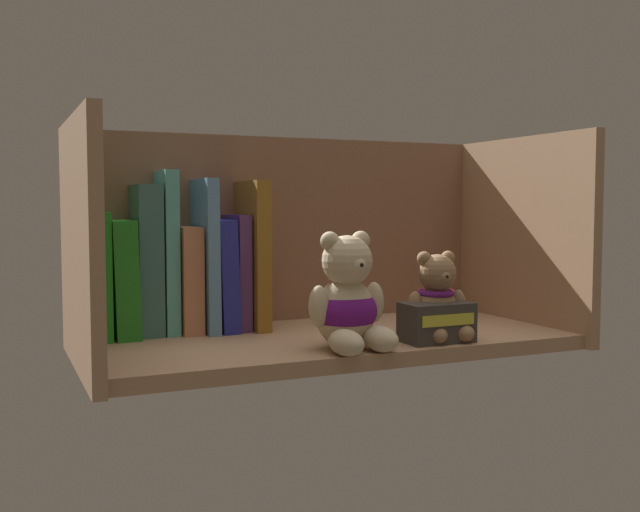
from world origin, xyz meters
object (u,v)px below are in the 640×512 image
(book_3, at_px, (166,252))
(small_product_box, at_px, (437,322))
(book_2, at_px, (146,260))
(teddy_bear_smaller, at_px, (438,302))
(book_8, at_px, (249,254))
(teddy_bear_larger, at_px, (347,303))
(book_1, at_px, (120,278))
(book_0, at_px, (97,275))
(pillar_candle, at_px, (436,308))
(book_7, at_px, (234,271))
(book_4, at_px, (185,279))
(book_5, at_px, (202,255))
(book_6, at_px, (218,274))

(book_3, height_order, small_product_box, book_3)
(book_2, xyz_separation_m, teddy_bear_smaller, (0.35, -0.21, -0.05))
(book_8, relative_size, teddy_bear_larger, 1.46)
(book_1, bearing_deg, book_8, 0.00)
(book_8, distance_m, teddy_bear_larger, 0.23)
(book_0, xyz_separation_m, pillar_candle, (0.48, -0.11, -0.06))
(book_1, bearing_deg, book_7, 0.00)
(book_1, height_order, book_3, book_3)
(book_4, xyz_separation_m, small_product_box, (0.29, -0.22, -0.05))
(book_1, bearing_deg, book_5, 0.00)
(book_1, xyz_separation_m, book_7, (0.17, 0.00, 0.00))
(book_2, bearing_deg, teddy_bear_larger, -46.05)
(pillar_candle, bearing_deg, book_0, 167.08)
(book_6, bearing_deg, pillar_candle, -19.68)
(book_2, bearing_deg, book_3, 0.00)
(book_1, relative_size, book_8, 0.74)
(book_7, bearing_deg, book_5, 180.00)
(book_0, distance_m, book_8, 0.22)
(book_4, distance_m, book_6, 0.05)
(book_1, bearing_deg, book_2, 0.00)
(book_7, distance_m, book_8, 0.03)
(book_8, bearing_deg, book_7, 180.00)
(book_3, bearing_deg, book_4, 0.00)
(book_2, bearing_deg, book_6, 0.00)
(teddy_bear_larger, xyz_separation_m, teddy_bear_smaller, (0.14, 0.01, -0.01))
(book_3, height_order, teddy_bear_smaller, book_3)
(book_2, relative_size, teddy_bear_larger, 1.41)
(book_2, xyz_separation_m, book_8, (0.15, 0.00, 0.00))
(book_0, distance_m, book_2, 0.07)
(book_4, bearing_deg, book_7, 0.00)
(book_3, height_order, book_5, book_3)
(book_2, height_order, book_4, book_2)
(small_product_box, bearing_deg, teddy_bear_smaller, 53.46)
(book_2, distance_m, teddy_bear_larger, 0.31)
(pillar_candle, bearing_deg, small_product_box, -122.73)
(book_0, distance_m, teddy_bear_larger, 0.35)
(book_8, height_order, teddy_bear_smaller, book_8)
(book_6, bearing_deg, book_0, 180.00)
(book_0, relative_size, book_4, 1.14)
(book_6, distance_m, book_7, 0.03)
(small_product_box, bearing_deg, book_6, 136.51)
(book_3, xyz_separation_m, small_product_box, (0.31, -0.22, -0.09))
(pillar_candle, bearing_deg, book_3, 164.02)
(book_5, relative_size, teddy_bear_larger, 1.47)
(book_1, distance_m, small_product_box, 0.44)
(book_0, xyz_separation_m, book_4, (0.12, 0.00, -0.01))
(book_8, bearing_deg, book_6, 180.00)
(book_4, distance_m, teddy_bear_smaller, 0.36)
(teddy_bear_smaller, relative_size, pillar_candle, 2.18)
(book_8, xyz_separation_m, teddy_bear_smaller, (0.20, -0.21, -0.06))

